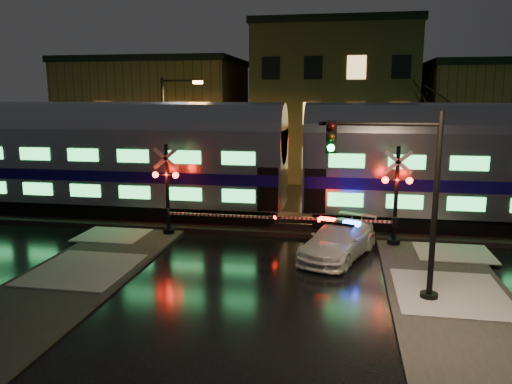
% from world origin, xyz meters
% --- Properties ---
extents(ground, '(120.00, 120.00, 0.00)m').
position_xyz_m(ground, '(0.00, 0.00, 0.00)').
color(ground, black).
rests_on(ground, ground).
extents(ballast, '(90.00, 4.20, 0.24)m').
position_xyz_m(ballast, '(0.00, 5.00, 0.12)').
color(ballast, black).
rests_on(ballast, ground).
extents(sidewalk_left, '(4.00, 20.00, 0.12)m').
position_xyz_m(sidewalk_left, '(-6.50, -6.00, 0.06)').
color(sidewalk_left, '#2D2D2D').
rests_on(sidewalk_left, ground).
extents(sidewalk_right, '(4.00, 20.00, 0.12)m').
position_xyz_m(sidewalk_right, '(6.50, -6.00, 0.06)').
color(sidewalk_right, '#2D2D2D').
rests_on(sidewalk_right, ground).
extents(building_left, '(14.00, 10.00, 9.00)m').
position_xyz_m(building_left, '(-13.00, 22.00, 4.50)').
color(building_left, '#543120').
rests_on(building_left, ground).
extents(building_mid, '(12.00, 11.00, 11.50)m').
position_xyz_m(building_mid, '(2.00, 22.50, 5.75)').
color(building_mid, brown).
rests_on(building_mid, ground).
extents(building_right, '(12.00, 10.00, 8.50)m').
position_xyz_m(building_right, '(15.00, 22.00, 4.25)').
color(building_right, '#543120').
rests_on(building_right, ground).
extents(train, '(51.00, 3.12, 5.92)m').
position_xyz_m(train, '(0.56, 5.00, 3.38)').
color(train, black).
rests_on(train, ballast).
extents(police_car, '(3.55, 5.26, 1.58)m').
position_xyz_m(police_car, '(2.82, 0.50, 0.71)').
color(police_car, silver).
rests_on(police_car, ground).
extents(crossing_signal_right, '(6.20, 0.67, 4.39)m').
position_xyz_m(crossing_signal_right, '(4.84, 2.31, 1.82)').
color(crossing_signal_right, black).
rests_on(crossing_signal_right, ground).
extents(crossing_signal_left, '(6.08, 0.67, 4.31)m').
position_xyz_m(crossing_signal_left, '(-4.74, 2.31, 1.78)').
color(crossing_signal_left, black).
rests_on(crossing_signal_left, ground).
extents(traffic_light, '(3.90, 0.70, 6.03)m').
position_xyz_m(traffic_light, '(4.80, -3.58, 3.21)').
color(traffic_light, black).
rests_on(traffic_light, ground).
extents(streetlight, '(2.51, 0.26, 7.51)m').
position_xyz_m(streetlight, '(-7.37, 9.00, 4.33)').
color(streetlight, black).
rests_on(streetlight, ground).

